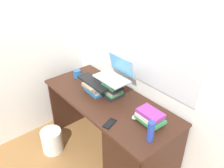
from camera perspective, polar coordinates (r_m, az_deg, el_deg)
The scene contains 14 objects.
ground_plane at distance 2.86m, azimuth -0.83°, elevation -16.66°, with size 6.00×6.00×0.00m, color olive.
wall_back at distance 2.32m, azimuth 6.04°, elevation 10.26°, with size 6.00×0.06×2.60m.
wall_left at distance 2.88m, azimuth -13.99°, elevation 13.70°, with size 0.05×6.00×2.60m, color silver.
desk at distance 2.34m, azimuth 4.98°, elevation -15.37°, with size 1.53×0.64×0.78m.
book_stack_tall at distance 2.35m, azimuth -0.12°, elevation -0.93°, with size 0.23×0.19×0.19m.
book_stack_keyboard_riser at distance 2.43m, azimuth -4.37°, elevation -0.87°, with size 0.23×0.19×0.11m.
book_stack_side at distance 2.04m, azimuth 9.41°, elevation -7.99°, with size 0.24×0.18×0.13m.
laptop at distance 2.31m, azimuth 0.92°, elevation 2.73°, with size 0.35×0.26×0.22m.
keyboard at distance 2.40m, azimuth -4.39°, elevation 0.41°, with size 0.42×0.14×0.02m, color black.
computer_mouse at distance 2.11m, azimuth 6.03°, elevation -7.91°, with size 0.06×0.10×0.04m, color #A5A8AD.
mug at distance 2.74m, azimuth -8.48°, elevation 2.49°, with size 0.12×0.09×0.09m.
water_bottle at distance 1.87m, azimuth 9.48°, elevation -11.37°, with size 0.06×0.06×0.18m, color #263FA5.
cell_phone at distance 2.05m, azimuth -0.57°, elevation -9.62°, with size 0.07×0.14×0.01m, color black.
wastebasket at distance 2.89m, azimuth -14.47°, elevation -13.28°, with size 0.24×0.24×0.28m, color silver.
Camera 1 is at (1.50, -1.21, 2.12)m, focal length 37.33 mm.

